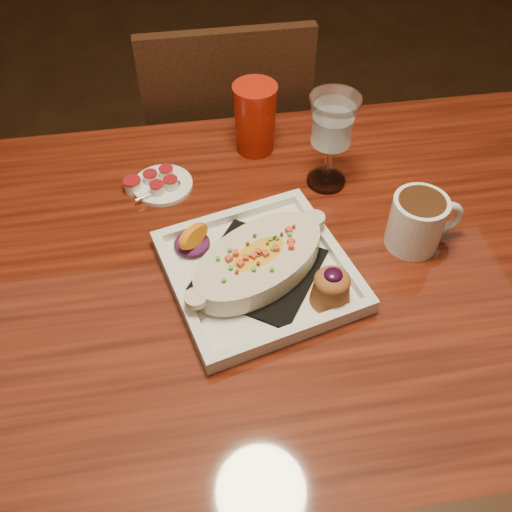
{
  "coord_description": "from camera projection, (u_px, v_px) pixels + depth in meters",
  "views": [
    {
      "loc": [
        -0.12,
        -0.65,
        1.52
      ],
      "look_at": [
        -0.02,
        0.0,
        0.77
      ],
      "focal_mm": 40.0,
      "sensor_mm": 36.0,
      "label": 1
    }
  ],
  "objects": [
    {
      "name": "saucer",
      "position": [
        162.0,
        184.0,
        1.14
      ],
      "size": [
        0.12,
        0.12,
        0.08
      ],
      "color": "white",
      "rests_on": "table"
    },
    {
      "name": "coffee_mug",
      "position": [
        419.0,
        220.0,
        1.01
      ],
      "size": [
        0.14,
        0.1,
        0.1
      ],
      "rotation": [
        0.0,
        0.0,
        0.06
      ],
      "color": "white",
      "rests_on": "table"
    },
    {
      "name": "goblet",
      "position": [
        332.0,
        126.0,
        1.06
      ],
      "size": [
        0.09,
        0.09,
        0.2
      ],
      "color": "silver",
      "rests_on": "table"
    },
    {
      "name": "floor",
      "position": [
        262.0,
        440.0,
        1.58
      ],
      "size": [
        7.0,
        7.0,
        0.0
      ],
      "primitive_type": "plane",
      "color": "#311C10",
      "rests_on": "ground"
    },
    {
      "name": "chair_far",
      "position": [
        226.0,
        153.0,
        1.61
      ],
      "size": [
        0.42,
        0.42,
        0.93
      ],
      "rotation": [
        0.0,
        0.0,
        3.14
      ],
      "color": "black",
      "rests_on": "floor"
    },
    {
      "name": "creamer_loose",
      "position": [
        133.0,
        185.0,
        1.14
      ],
      "size": [
        0.04,
        0.04,
        0.03
      ],
      "color": "white",
      "rests_on": "table"
    },
    {
      "name": "plate",
      "position": [
        263.0,
        266.0,
        0.97
      ],
      "size": [
        0.36,
        0.36,
        0.08
      ],
      "rotation": [
        0.0,
        0.0,
        0.25
      ],
      "color": "white",
      "rests_on": "table"
    },
    {
      "name": "red_tumbler",
      "position": [
        255.0,
        119.0,
        1.18
      ],
      "size": [
        0.09,
        0.09,
        0.15
      ],
      "primitive_type": "cone",
      "color": "#AC1C0C",
      "rests_on": "table"
    },
    {
      "name": "table",
      "position": [
        264.0,
        296.0,
        1.09
      ],
      "size": [
        1.5,
        0.9,
        0.75
      ],
      "color": "maroon",
      "rests_on": "floor"
    }
  ]
}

